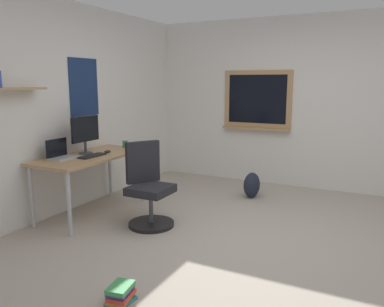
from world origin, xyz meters
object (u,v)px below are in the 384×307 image
at_px(office_chair, 148,190).
at_px(keyboard, 92,156).
at_px(monitor_primary, 85,132).
at_px(backpack, 252,185).
at_px(coffee_mug, 125,144).
at_px(computer_mouse, 107,152).
at_px(laptop, 61,154).
at_px(book_stack_on_floor, 121,293).
at_px(desk, 91,161).

relative_size(office_chair, keyboard, 2.57).
bearing_deg(monitor_primary, backpack, -47.45).
bearing_deg(coffee_mug, computer_mouse, -173.49).
distance_m(laptop, monitor_primary, 0.43).
distance_m(computer_mouse, backpack, 2.07).
relative_size(keyboard, coffee_mug, 4.02).
xyz_separation_m(monitor_primary, coffee_mug, (0.61, -0.15, -0.22)).
height_order(laptop, coffee_mug, laptop).
bearing_deg(office_chair, laptop, 108.44).
bearing_deg(monitor_primary, book_stack_on_floor, -132.40).
height_order(office_chair, laptop, laptop).
distance_m(desk, backpack, 2.25).
height_order(office_chair, computer_mouse, office_chair).
xyz_separation_m(monitor_primary, keyboard, (-0.11, -0.20, -0.26)).
bearing_deg(office_chair, desk, 89.59).
bearing_deg(desk, monitor_primary, 71.37).
bearing_deg(backpack, keyboard, 138.17).
relative_size(desk, monitor_primary, 3.21).
bearing_deg(laptop, keyboard, -43.08).
bearing_deg(keyboard, office_chair, -84.73).
bearing_deg(computer_mouse, book_stack_on_floor, -139.03).
distance_m(computer_mouse, coffee_mug, 0.44).
relative_size(monitor_primary, computer_mouse, 4.46).
height_order(desk, backpack, desk).
height_order(desk, coffee_mug, coffee_mug).
xyz_separation_m(laptop, computer_mouse, (0.54, -0.24, -0.04)).
bearing_deg(keyboard, monitor_primary, 60.25).
distance_m(keyboard, coffee_mug, 0.72).
height_order(desk, book_stack_on_floor, desk).
height_order(monitor_primary, book_stack_on_floor, monitor_primary).
distance_m(laptop, book_stack_on_floor, 2.17).
bearing_deg(laptop, coffee_mug, -11.18).
bearing_deg(office_chair, backpack, -24.64).
bearing_deg(keyboard, laptop, 136.92).
bearing_deg(computer_mouse, coffee_mug, 6.51).
bearing_deg(office_chair, coffee_mug, 50.65).
bearing_deg(book_stack_on_floor, laptop, 56.25).
bearing_deg(monitor_primary, laptop, 172.61).
relative_size(monitor_primary, backpack, 1.31).
bearing_deg(computer_mouse, office_chair, -105.90).
bearing_deg(laptop, computer_mouse, -24.26).
bearing_deg(book_stack_on_floor, keyboard, 46.20).
distance_m(office_chair, computer_mouse, 0.85).
xyz_separation_m(monitor_primary, computer_mouse, (0.17, -0.20, -0.25)).
distance_m(desk, laptop, 0.39).
distance_m(desk, monitor_primary, 0.36).
distance_m(monitor_primary, book_stack_on_floor, 2.42).
bearing_deg(keyboard, book_stack_on_floor, -133.80).
height_order(desk, keyboard, keyboard).
distance_m(office_chair, book_stack_on_floor, 1.66).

